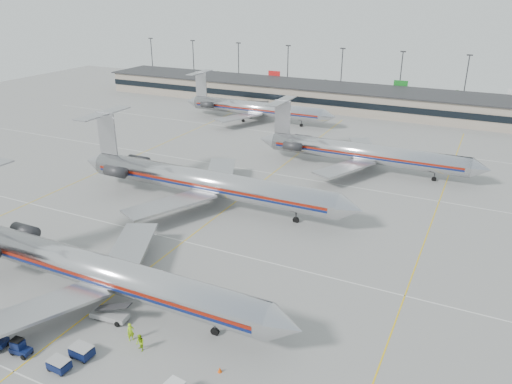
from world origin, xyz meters
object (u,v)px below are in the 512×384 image
Objects in this scene: jet_foreground at (95,269)px; jet_second_row at (203,181)px; tug_center at (20,348)px; belt_loader at (110,314)px.

jet_foreground is 27.97m from jet_second_row.
jet_second_row is at bearing 96.46° from jet_foreground.
jet_second_row reaches higher than jet_foreground.
jet_foreground is 11.05m from tug_center.
tug_center is 8.97m from belt_loader.
belt_loader is at bearing -76.72° from jet_second_row.
jet_second_row is 38.70m from tug_center.
jet_foreground is at bearing -83.54° from jet_second_row.
tug_center is at bearing -90.52° from jet_foreground.
belt_loader is (7.20, -30.51, -3.14)m from jet_second_row.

